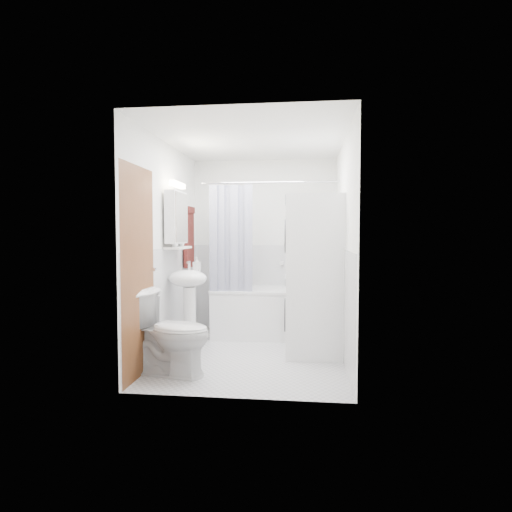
# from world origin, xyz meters

# --- Properties ---
(floor) EXTENTS (2.60, 2.60, 0.00)m
(floor) POSITION_xyz_m (0.00, 0.00, 0.00)
(floor) COLOR silver
(floor) RESTS_ON ground
(room_walls) EXTENTS (2.60, 2.60, 2.60)m
(room_walls) POSITION_xyz_m (0.00, 0.00, 1.49)
(room_walls) COLOR white
(room_walls) RESTS_ON ground
(wainscot) EXTENTS (1.98, 2.58, 2.58)m
(wainscot) POSITION_xyz_m (0.00, 0.29, 0.60)
(wainscot) COLOR white
(wainscot) RESTS_ON ground
(door) EXTENTS (0.05, 2.00, 2.00)m
(door) POSITION_xyz_m (-0.95, -0.55, 1.00)
(door) COLOR brown
(door) RESTS_ON ground
(bathtub) EXTENTS (1.67, 0.79, 0.63)m
(bathtub) POSITION_xyz_m (0.20, 0.92, 0.35)
(bathtub) COLOR white
(bathtub) RESTS_ON ground
(tub_spout) EXTENTS (0.04, 0.12, 0.04)m
(tub_spout) POSITION_xyz_m (0.40, 1.25, 0.95)
(tub_spout) COLOR silver
(tub_spout) RESTS_ON room_walls
(curtain_rod) EXTENTS (1.85, 0.02, 0.02)m
(curtain_rod) POSITION_xyz_m (0.20, 0.59, 2.00)
(curtain_rod) COLOR silver
(curtain_rod) RESTS_ON room_walls
(shower_curtain) EXTENTS (0.55, 0.02, 1.45)m
(shower_curtain) POSITION_xyz_m (-0.35, 0.59, 1.25)
(shower_curtain) COLOR #131744
(shower_curtain) RESTS_ON curtain_rod
(sink) EXTENTS (0.44, 0.37, 1.04)m
(sink) POSITION_xyz_m (-0.75, 0.03, 0.70)
(sink) COLOR white
(sink) RESTS_ON ground
(medicine_cabinet) EXTENTS (0.13, 0.50, 0.71)m
(medicine_cabinet) POSITION_xyz_m (-0.90, 0.10, 1.57)
(medicine_cabinet) COLOR white
(medicine_cabinet) RESTS_ON room_walls
(shelf) EXTENTS (0.18, 0.54, 0.02)m
(shelf) POSITION_xyz_m (-0.89, 0.10, 1.20)
(shelf) COLOR silver
(shelf) RESTS_ON room_walls
(shower_caddy) EXTENTS (0.22, 0.06, 0.02)m
(shower_caddy) POSITION_xyz_m (0.45, 1.24, 1.15)
(shower_caddy) COLOR silver
(shower_caddy) RESTS_ON room_walls
(towel) EXTENTS (0.07, 0.33, 0.81)m
(towel) POSITION_xyz_m (-0.94, 0.75, 1.33)
(towel) COLOR #5A1F18
(towel) RESTS_ON room_walls
(washer_dryer) EXTENTS (0.66, 0.65, 1.79)m
(washer_dryer) POSITION_xyz_m (0.68, 0.09, 0.90)
(washer_dryer) COLOR white
(washer_dryer) RESTS_ON ground
(toilet) EXTENTS (0.90, 0.61, 0.81)m
(toilet) POSITION_xyz_m (-0.72, -0.76, 0.40)
(toilet) COLOR white
(toilet) RESTS_ON ground
(soap_pump) EXTENTS (0.08, 0.17, 0.08)m
(soap_pump) POSITION_xyz_m (-0.71, 0.25, 0.95)
(soap_pump) COLOR gray
(soap_pump) RESTS_ON sink
(shelf_bottle) EXTENTS (0.07, 0.18, 0.07)m
(shelf_bottle) POSITION_xyz_m (-0.89, -0.05, 1.25)
(shelf_bottle) COLOR gray
(shelf_bottle) RESTS_ON shelf
(shelf_cup) EXTENTS (0.10, 0.09, 0.10)m
(shelf_cup) POSITION_xyz_m (-0.89, 0.22, 1.26)
(shelf_cup) COLOR gray
(shelf_cup) RESTS_ON shelf
(shampoo_a) EXTENTS (0.13, 0.17, 0.13)m
(shampoo_a) POSITION_xyz_m (0.35, 1.24, 1.23)
(shampoo_a) COLOR gray
(shampoo_a) RESTS_ON shower_caddy
(shampoo_b) EXTENTS (0.08, 0.21, 0.08)m
(shampoo_b) POSITION_xyz_m (0.47, 1.24, 1.20)
(shampoo_b) COLOR navy
(shampoo_b) RESTS_ON shower_caddy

